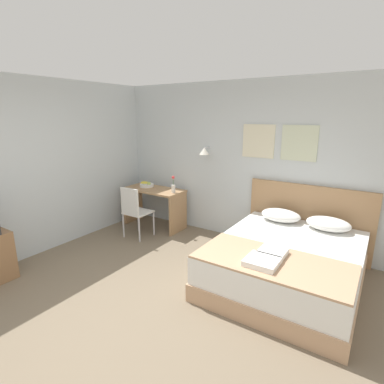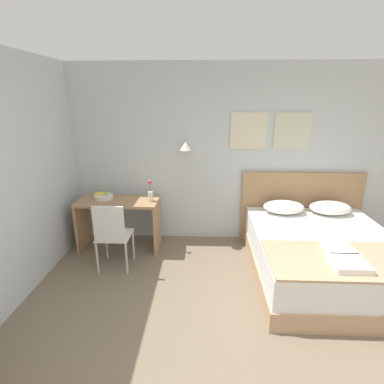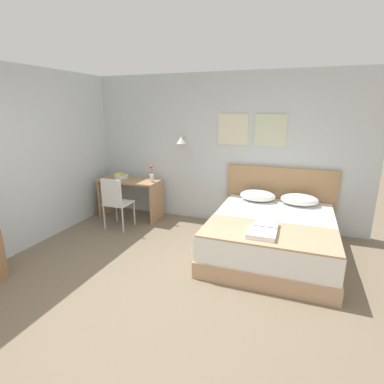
{
  "view_description": "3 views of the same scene",
  "coord_description": "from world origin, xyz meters",
  "px_view_note": "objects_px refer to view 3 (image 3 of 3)",
  "views": [
    {
      "loc": [
        2.1,
        -1.87,
        2.11
      ],
      "look_at": [
        -0.23,
        1.67,
        1.01
      ],
      "focal_mm": 28.0,
      "sensor_mm": 36.0,
      "label": 1
    },
    {
      "loc": [
        -0.27,
        -1.72,
        2.15
      ],
      "look_at": [
        -0.44,
        2.01,
        0.98
      ],
      "focal_mm": 28.0,
      "sensor_mm": 36.0,
      "label": 2
    },
    {
      "loc": [
        1.51,
        -2.47,
        2.05
      ],
      "look_at": [
        0.06,
        1.45,
        0.88
      ],
      "focal_mm": 28.0,
      "sensor_mm": 36.0,
      "label": 3
    }
  ],
  "objects_px": {
    "bed": "(271,237)",
    "pillow_right": "(299,200)",
    "desk_chair": "(115,200)",
    "pillow_left": "(258,196)",
    "folded_towel_mid_bed": "(262,234)",
    "desk": "(131,191)",
    "headboard": "(279,199)",
    "flower_vase": "(152,176)",
    "folded_towel_near_foot": "(266,225)",
    "fruit_bowl": "(121,176)",
    "throw_blanket": "(268,233)"
  },
  "relations": [
    {
      "from": "pillow_right",
      "to": "desk_chair",
      "type": "bearing_deg",
      "value": -166.35
    },
    {
      "from": "pillow_left",
      "to": "folded_towel_near_foot",
      "type": "height_order",
      "value": "pillow_left"
    },
    {
      "from": "throw_blanket",
      "to": "folded_towel_near_foot",
      "type": "distance_m",
      "value": 0.15
    },
    {
      "from": "headboard",
      "to": "desk",
      "type": "xyz_separation_m",
      "value": [
        -2.73,
        -0.36,
        -0.03
      ]
    },
    {
      "from": "bed",
      "to": "desk",
      "type": "relative_size",
      "value": 1.73
    },
    {
      "from": "desk_chair",
      "to": "headboard",
      "type": "bearing_deg",
      "value": 20.72
    },
    {
      "from": "desk",
      "to": "pillow_left",
      "type": "bearing_deg",
      "value": 1.98
    },
    {
      "from": "fruit_bowl",
      "to": "throw_blanket",
      "type": "bearing_deg",
      "value": -24.03
    },
    {
      "from": "headboard",
      "to": "desk_chair",
      "type": "height_order",
      "value": "headboard"
    },
    {
      "from": "desk",
      "to": "throw_blanket",
      "type": "bearing_deg",
      "value": -24.8
    },
    {
      "from": "pillow_right",
      "to": "throw_blanket",
      "type": "relative_size",
      "value": 0.35
    },
    {
      "from": "headboard",
      "to": "fruit_bowl",
      "type": "bearing_deg",
      "value": -174.13
    },
    {
      "from": "headboard",
      "to": "desk",
      "type": "bearing_deg",
      "value": -172.46
    },
    {
      "from": "bed",
      "to": "flower_vase",
      "type": "distance_m",
      "value": 2.41
    },
    {
      "from": "bed",
      "to": "desk_chair",
      "type": "xyz_separation_m",
      "value": [
        -2.64,
        0.04,
        0.26
      ]
    },
    {
      "from": "pillow_left",
      "to": "folded_towel_mid_bed",
      "type": "height_order",
      "value": "pillow_left"
    },
    {
      "from": "bed",
      "to": "desk",
      "type": "bearing_deg",
      "value": 166.08
    },
    {
      "from": "pillow_left",
      "to": "fruit_bowl",
      "type": "height_order",
      "value": "fruit_bowl"
    },
    {
      "from": "folded_towel_near_foot",
      "to": "fruit_bowl",
      "type": "height_order",
      "value": "fruit_bowl"
    },
    {
      "from": "folded_towel_mid_bed",
      "to": "pillow_right",
      "type": "bearing_deg",
      "value": 75.19
    },
    {
      "from": "desk_chair",
      "to": "bed",
      "type": "bearing_deg",
      "value": -0.83
    },
    {
      "from": "pillow_right",
      "to": "flower_vase",
      "type": "xyz_separation_m",
      "value": [
        -2.58,
        -0.11,
        0.21
      ]
    },
    {
      "from": "headboard",
      "to": "flower_vase",
      "type": "bearing_deg",
      "value": -170.18
    },
    {
      "from": "pillow_right",
      "to": "folded_towel_mid_bed",
      "type": "bearing_deg",
      "value": -104.81
    },
    {
      "from": "throw_blanket",
      "to": "fruit_bowl",
      "type": "relative_size",
      "value": 5.9
    },
    {
      "from": "bed",
      "to": "desk",
      "type": "distance_m",
      "value": 2.82
    },
    {
      "from": "pillow_right",
      "to": "throw_blanket",
      "type": "xyz_separation_m",
      "value": [
        -0.33,
        -1.34,
        -0.08
      ]
    },
    {
      "from": "pillow_left",
      "to": "pillow_right",
      "type": "distance_m",
      "value": 0.66
    },
    {
      "from": "headboard",
      "to": "fruit_bowl",
      "type": "distance_m",
      "value": 2.98
    },
    {
      "from": "headboard",
      "to": "folded_towel_near_foot",
      "type": "height_order",
      "value": "headboard"
    },
    {
      "from": "flower_vase",
      "to": "pillow_left",
      "type": "bearing_deg",
      "value": 3.31
    },
    {
      "from": "pillow_left",
      "to": "desk_chair",
      "type": "bearing_deg",
      "value": -162.67
    },
    {
      "from": "throw_blanket",
      "to": "bed",
      "type": "bearing_deg",
      "value": 90.0
    },
    {
      "from": "headboard",
      "to": "pillow_right",
      "type": "height_order",
      "value": "headboard"
    },
    {
      "from": "desk_chair",
      "to": "flower_vase",
      "type": "relative_size",
      "value": 2.97
    },
    {
      "from": "bed",
      "to": "desk_chair",
      "type": "height_order",
      "value": "desk_chair"
    },
    {
      "from": "folded_towel_near_foot",
      "to": "desk_chair",
      "type": "height_order",
      "value": "desk_chair"
    },
    {
      "from": "bed",
      "to": "pillow_right",
      "type": "relative_size",
      "value": 3.47
    },
    {
      "from": "folded_towel_near_foot",
      "to": "flower_vase",
      "type": "relative_size",
      "value": 0.94
    },
    {
      "from": "pillow_left",
      "to": "desk",
      "type": "height_order",
      "value": "desk"
    },
    {
      "from": "headboard",
      "to": "desk",
      "type": "relative_size",
      "value": 1.56
    },
    {
      "from": "folded_towel_mid_bed",
      "to": "desk_chair",
      "type": "relative_size",
      "value": 0.37
    },
    {
      "from": "pillow_left",
      "to": "folded_towel_near_foot",
      "type": "xyz_separation_m",
      "value": [
        0.29,
        -1.2,
        -0.04
      ]
    },
    {
      "from": "pillow_right",
      "to": "flower_vase",
      "type": "relative_size",
      "value": 1.88
    },
    {
      "from": "throw_blanket",
      "to": "folded_towel_near_foot",
      "type": "relative_size",
      "value": 5.69
    },
    {
      "from": "bed",
      "to": "throw_blanket",
      "type": "height_order",
      "value": "throw_blanket"
    },
    {
      "from": "folded_towel_near_foot",
      "to": "bed",
      "type": "bearing_deg",
      "value": 84.51
    },
    {
      "from": "desk",
      "to": "folded_towel_mid_bed",
      "type": "bearing_deg",
      "value": -27.74
    },
    {
      "from": "desk",
      "to": "headboard",
      "type": "bearing_deg",
      "value": 7.54
    },
    {
      "from": "flower_vase",
      "to": "pillow_right",
      "type": "bearing_deg",
      "value": 2.46
    }
  ]
}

